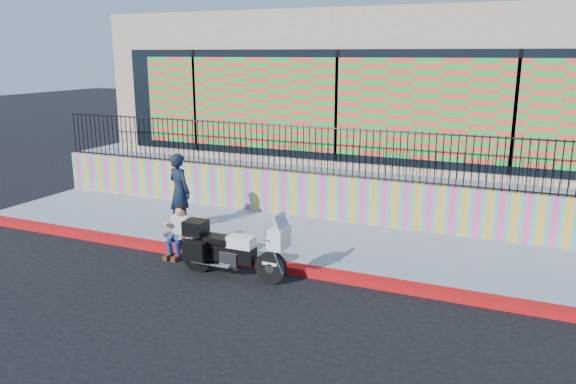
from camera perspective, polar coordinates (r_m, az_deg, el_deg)
The scene contains 10 objects.
ground at distance 11.27m, azimuth -2.25°, elevation -7.71°, with size 90.00×90.00×0.00m, color black.
red_curb at distance 11.25m, azimuth -2.26°, elevation -7.35°, with size 16.00×0.30×0.15m, color red.
sidewalk at distance 12.66m, azimuth 1.03°, elevation -4.87°, with size 16.00×3.00×0.15m, color gray.
mural_wall at distance 13.91m, azimuth 3.59°, elevation -0.48°, with size 16.00×0.20×1.10m, color #FF438D.
metal_fence at distance 13.67m, azimuth 3.66°, elevation 4.20°, with size 15.80×0.04×1.20m, color black, non-canonical shape.
elevated_platform at distance 18.68m, azimuth 9.02°, elevation 2.87°, with size 16.00×10.00×1.25m, color gray.
storefront_building at distance 18.16m, azimuth 9.16°, elevation 10.90°, with size 14.00×8.06×4.00m.
police_motorcycle at distance 10.73m, azimuth -5.75°, elevation -5.68°, with size 2.17×0.72×1.35m.
police_officer at distance 13.25m, azimuth -10.96°, elevation 0.08°, with size 0.65×0.43×1.78m, color black.
seated_man at distance 11.98m, azimuth -11.08°, elevation -4.36°, with size 0.54×0.71×1.06m.
Camera 1 is at (4.62, -9.40, 4.16)m, focal length 35.00 mm.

